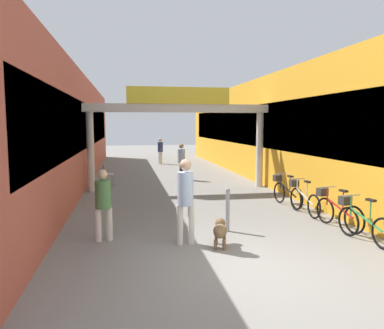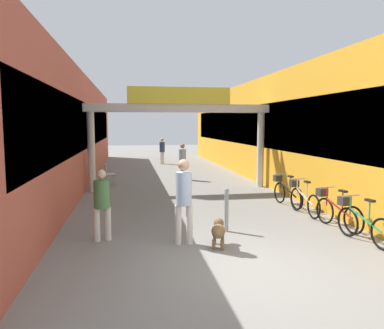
{
  "view_description": "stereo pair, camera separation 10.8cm",
  "coord_description": "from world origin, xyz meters",
  "px_view_note": "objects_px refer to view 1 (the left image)",
  "views": [
    {
      "loc": [
        -2.01,
        -6.13,
        2.54
      ],
      "look_at": [
        0.0,
        5.28,
        1.3
      ],
      "focal_mm": 35.0,
      "sensor_mm": 36.0,
      "label": 1
    },
    {
      "loc": [
        -1.9,
        -6.15,
        2.54
      ],
      "look_at": [
        0.0,
        5.28,
        1.3
      ],
      "focal_mm": 35.0,
      "sensor_mm": 36.0,
      "label": 2
    }
  ],
  "objects_px": {
    "pedestrian_carrying_crate": "(181,159)",
    "dog_on_leash": "(220,230)",
    "pedestrian_elderly_walking": "(160,149)",
    "bicycle_black_farthest": "(286,192)",
    "cafe_chair_aluminium_nearer": "(107,173)",
    "pedestrian_with_dog": "(185,195)",
    "bicycle_silver_third": "(303,198)",
    "bicycle_green_nearest": "(362,221)",
    "bicycle_red_second": "(336,210)",
    "pedestrian_companion": "(103,201)",
    "bollard_post_metal": "(228,209)"
  },
  "relations": [
    {
      "from": "pedestrian_elderly_walking",
      "to": "bicycle_black_farthest",
      "type": "relative_size",
      "value": 0.99
    },
    {
      "from": "pedestrian_with_dog",
      "to": "pedestrian_elderly_walking",
      "type": "relative_size",
      "value": 1.09
    },
    {
      "from": "pedestrian_with_dog",
      "to": "bicycle_green_nearest",
      "type": "xyz_separation_m",
      "value": [
        3.83,
        -0.45,
        -0.62
      ]
    },
    {
      "from": "pedestrian_carrying_crate",
      "to": "dog_on_leash",
      "type": "relative_size",
      "value": 2.18
    },
    {
      "from": "bicycle_black_farthest",
      "to": "pedestrian_with_dog",
      "type": "bearing_deg",
      "value": -138.75
    },
    {
      "from": "bicycle_green_nearest",
      "to": "cafe_chair_aluminium_nearer",
      "type": "bearing_deg",
      "value": 124.13
    },
    {
      "from": "bicycle_silver_third",
      "to": "bicycle_red_second",
      "type": "bearing_deg",
      "value": -84.45
    },
    {
      "from": "dog_on_leash",
      "to": "bicycle_green_nearest",
      "type": "height_order",
      "value": "bicycle_green_nearest"
    },
    {
      "from": "bicycle_silver_third",
      "to": "bicycle_green_nearest",
      "type": "bearing_deg",
      "value": -88.07
    },
    {
      "from": "pedestrian_companion",
      "to": "bicycle_red_second",
      "type": "bearing_deg",
      "value": 1.31
    },
    {
      "from": "dog_on_leash",
      "to": "bicycle_silver_third",
      "type": "bearing_deg",
      "value": 38.23
    },
    {
      "from": "pedestrian_companion",
      "to": "dog_on_leash",
      "type": "relative_size",
      "value": 2.05
    },
    {
      "from": "bicycle_black_farthest",
      "to": "bollard_post_metal",
      "type": "relative_size",
      "value": 1.6
    },
    {
      "from": "pedestrian_with_dog",
      "to": "pedestrian_carrying_crate",
      "type": "height_order",
      "value": "pedestrian_with_dog"
    },
    {
      "from": "pedestrian_carrying_crate",
      "to": "bicycle_green_nearest",
      "type": "relative_size",
      "value": 0.99
    },
    {
      "from": "pedestrian_with_dog",
      "to": "pedestrian_companion",
      "type": "relative_size",
      "value": 1.16
    },
    {
      "from": "pedestrian_with_dog",
      "to": "bicycle_red_second",
      "type": "relative_size",
      "value": 1.09
    },
    {
      "from": "pedestrian_carrying_crate",
      "to": "bollard_post_metal",
      "type": "relative_size",
      "value": 1.59
    },
    {
      "from": "bollard_post_metal",
      "to": "pedestrian_with_dog",
      "type": "bearing_deg",
      "value": -145.54
    },
    {
      "from": "bicycle_red_second",
      "to": "bollard_post_metal",
      "type": "relative_size",
      "value": 1.59
    },
    {
      "from": "pedestrian_carrying_crate",
      "to": "cafe_chair_aluminium_nearer",
      "type": "bearing_deg",
      "value": -162.22
    },
    {
      "from": "dog_on_leash",
      "to": "cafe_chair_aluminium_nearer",
      "type": "height_order",
      "value": "cafe_chair_aluminium_nearer"
    },
    {
      "from": "pedestrian_elderly_walking",
      "to": "bollard_post_metal",
      "type": "bearing_deg",
      "value": -89.28
    },
    {
      "from": "pedestrian_companion",
      "to": "bicycle_green_nearest",
      "type": "xyz_separation_m",
      "value": [
        5.55,
        -0.99,
        -0.46
      ]
    },
    {
      "from": "bicycle_green_nearest",
      "to": "bicycle_silver_third",
      "type": "distance_m",
      "value": 2.61
    },
    {
      "from": "pedestrian_carrying_crate",
      "to": "pedestrian_companion",
      "type": "bearing_deg",
      "value": -108.97
    },
    {
      "from": "pedestrian_elderly_walking",
      "to": "bicycle_black_farthest",
      "type": "xyz_separation_m",
      "value": [
        2.78,
        -13.08,
        -0.52
      ]
    },
    {
      "from": "pedestrian_carrying_crate",
      "to": "bicycle_silver_third",
      "type": "distance_m",
      "value": 7.54
    },
    {
      "from": "pedestrian_with_dog",
      "to": "bicycle_green_nearest",
      "type": "relative_size",
      "value": 1.09
    },
    {
      "from": "bollard_post_metal",
      "to": "cafe_chair_aluminium_nearer",
      "type": "relative_size",
      "value": 1.18
    },
    {
      "from": "pedestrian_carrying_crate",
      "to": "bicycle_red_second",
      "type": "relative_size",
      "value": 1.0
    },
    {
      "from": "pedestrian_elderly_walking",
      "to": "bicycle_red_second",
      "type": "bearing_deg",
      "value": -79.39
    },
    {
      "from": "bicycle_red_second",
      "to": "bollard_post_metal",
      "type": "bearing_deg",
      "value": 177.44
    },
    {
      "from": "cafe_chair_aluminium_nearer",
      "to": "pedestrian_companion",
      "type": "bearing_deg",
      "value": -87.7
    },
    {
      "from": "pedestrian_elderly_walking",
      "to": "dog_on_leash",
      "type": "height_order",
      "value": "pedestrian_elderly_walking"
    },
    {
      "from": "pedestrian_with_dog",
      "to": "pedestrian_companion",
      "type": "height_order",
      "value": "pedestrian_with_dog"
    },
    {
      "from": "pedestrian_with_dog",
      "to": "bicycle_green_nearest",
      "type": "distance_m",
      "value": 3.9
    },
    {
      "from": "bicycle_green_nearest",
      "to": "bicycle_black_farthest",
      "type": "bearing_deg",
      "value": 91.59
    },
    {
      "from": "cafe_chair_aluminium_nearer",
      "to": "bicycle_red_second",
      "type": "bearing_deg",
      "value": -51.85
    },
    {
      "from": "bicycle_black_farthest",
      "to": "bicycle_silver_third",
      "type": "bearing_deg",
      "value": -89.2
    },
    {
      "from": "pedestrian_carrying_crate",
      "to": "dog_on_leash",
      "type": "xyz_separation_m",
      "value": [
        -0.57,
        -9.5,
        -0.62
      ]
    },
    {
      "from": "bicycle_black_farthest",
      "to": "pedestrian_elderly_walking",
      "type": "bearing_deg",
      "value": 101.99
    },
    {
      "from": "pedestrian_elderly_walking",
      "to": "dog_on_leash",
      "type": "relative_size",
      "value": 2.17
    },
    {
      "from": "pedestrian_with_dog",
      "to": "dog_on_leash",
      "type": "relative_size",
      "value": 2.37
    },
    {
      "from": "pedestrian_carrying_crate",
      "to": "cafe_chair_aluminium_nearer",
      "type": "distance_m",
      "value": 3.5
    },
    {
      "from": "pedestrian_companion",
      "to": "pedestrian_elderly_walking",
      "type": "distance_m",
      "value": 16.04
    },
    {
      "from": "dog_on_leash",
      "to": "bicycle_red_second",
      "type": "bearing_deg",
      "value": 15.84
    },
    {
      "from": "bicycle_red_second",
      "to": "bicycle_black_farthest",
      "type": "distance_m",
      "value": 2.61
    },
    {
      "from": "pedestrian_carrying_crate",
      "to": "bollard_post_metal",
      "type": "xyz_separation_m",
      "value": [
        -0.13,
        -8.47,
        -0.42
      ]
    },
    {
      "from": "pedestrian_carrying_crate",
      "to": "pedestrian_elderly_walking",
      "type": "height_order",
      "value": "pedestrian_carrying_crate"
    }
  ]
}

